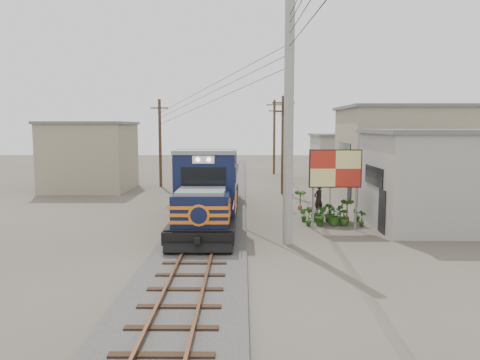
{
  "coord_description": "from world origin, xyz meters",
  "views": [
    {
      "loc": [
        1.67,
        -19.48,
        4.84
      ],
      "look_at": [
        1.51,
        3.53,
        2.2
      ],
      "focal_mm": 35.0,
      "sensor_mm": 36.0,
      "label": 1
    }
  ],
  "objects_px": {
    "billboard": "(335,171)",
    "market_umbrella": "(330,178)",
    "locomotive": "(211,189)",
    "vendor": "(318,199)"
  },
  "relations": [
    {
      "from": "market_umbrella",
      "to": "vendor",
      "type": "xyz_separation_m",
      "value": [
        -0.28,
        1.89,
        -1.39
      ]
    },
    {
      "from": "billboard",
      "to": "vendor",
      "type": "xyz_separation_m",
      "value": [
        -0.1,
        4.04,
        -1.96
      ]
    },
    {
      "from": "locomotive",
      "to": "market_umbrella",
      "type": "bearing_deg",
      "value": -2.67
    },
    {
      "from": "billboard",
      "to": "vendor",
      "type": "relative_size",
      "value": 2.25
    },
    {
      "from": "market_umbrella",
      "to": "vendor",
      "type": "bearing_deg",
      "value": 98.49
    },
    {
      "from": "locomotive",
      "to": "billboard",
      "type": "bearing_deg",
      "value": -22.3
    },
    {
      "from": "market_umbrella",
      "to": "billboard",
      "type": "bearing_deg",
      "value": -94.92
    },
    {
      "from": "billboard",
      "to": "market_umbrella",
      "type": "bearing_deg",
      "value": 84.37
    },
    {
      "from": "locomotive",
      "to": "vendor",
      "type": "distance_m",
      "value": 6.12
    },
    {
      "from": "locomotive",
      "to": "vendor",
      "type": "relative_size",
      "value": 8.79
    }
  ]
}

